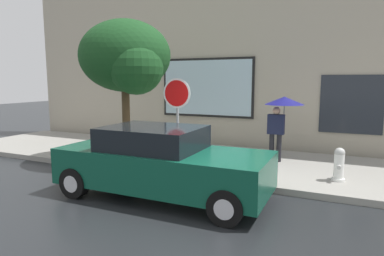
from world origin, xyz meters
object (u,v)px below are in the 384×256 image
Objects in this scene: fire_hydrant at (339,165)px; street_tree at (127,59)px; pedestrian_with_umbrella at (282,109)px; stop_sign at (177,105)px; parked_car at (161,163)px.

fire_hydrant is 6.14m from street_tree.
street_tree is at bearing -159.87° from pedestrian_with_umbrella.
stop_sign is (1.75, -0.34, -1.24)m from street_tree.
pedestrian_with_umbrella reaches higher than fire_hydrant.
stop_sign is at bearing 105.62° from parked_car.
parked_car is at bearing -146.77° from fire_hydrant.
fire_hydrant is 2.29m from pedestrian_with_umbrella.
pedestrian_with_umbrella is at bearing 38.25° from stop_sign.
parked_car is at bearing -42.36° from street_tree.
parked_car is 4.05m from fire_hydrant.
stop_sign is at bearing -141.75° from pedestrian_with_umbrella.
pedestrian_with_umbrella is 4.55m from street_tree.
fire_hydrant is (3.38, 2.22, -0.20)m from parked_car.
parked_car is at bearing -74.38° from stop_sign.
pedestrian_with_umbrella is at bearing 20.13° from street_tree.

